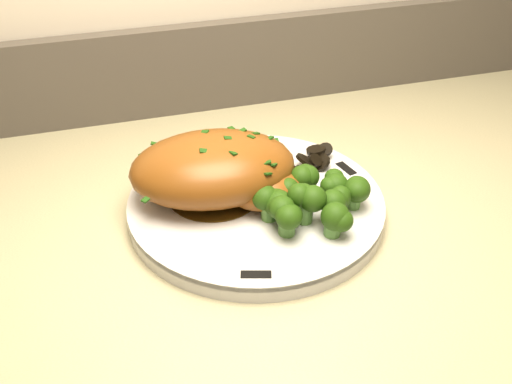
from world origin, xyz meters
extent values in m
cube|color=#BAB286|center=(-0.02, 1.67, 0.87)|extent=(2.05, 0.68, 0.03)
cube|color=#4C443A|center=(-0.02, 1.99, 0.95)|extent=(2.05, 0.02, 0.12)
cylinder|color=silver|center=(0.10, 1.73, 0.90)|extent=(0.28, 0.28, 0.02)
cube|color=black|center=(0.22, 1.76, 0.91)|extent=(0.02, 0.03, 0.00)
cube|color=black|center=(0.02, 1.82, 0.91)|extent=(0.03, 0.03, 0.00)
cube|color=black|center=(0.07, 1.62, 0.91)|extent=(0.03, 0.02, 0.00)
cylinder|color=#3E2A0B|center=(0.06, 1.75, 0.91)|extent=(0.10, 0.10, 0.00)
ellipsoid|color=brown|center=(0.06, 1.75, 0.94)|extent=(0.18, 0.13, 0.07)
ellipsoid|color=brown|center=(0.11, 1.72, 0.92)|extent=(0.09, 0.07, 0.04)
cube|color=#18400D|center=(0.01, 1.76, 0.97)|extent=(0.01, 0.01, 0.00)
cube|color=#18400D|center=(0.03, 1.76, 0.97)|extent=(0.01, 0.01, 0.00)
cube|color=#18400D|center=(0.05, 1.76, 0.97)|extent=(0.01, 0.01, 0.00)
cube|color=#18400D|center=(0.07, 1.76, 0.97)|extent=(0.01, 0.01, 0.00)
cube|color=#18400D|center=(0.09, 1.76, 0.97)|extent=(0.01, 0.01, 0.00)
cube|color=#18400D|center=(0.12, 1.75, 0.97)|extent=(0.01, 0.01, 0.00)
cylinder|color=black|center=(0.19, 1.78, 0.91)|extent=(0.02, 0.02, 0.01)
cylinder|color=black|center=(0.19, 1.79, 0.91)|extent=(0.02, 0.02, 0.01)
cylinder|color=black|center=(0.19, 1.80, 0.91)|extent=(0.02, 0.02, 0.01)
cylinder|color=black|center=(0.18, 1.80, 0.91)|extent=(0.02, 0.02, 0.01)
cylinder|color=black|center=(0.17, 1.81, 0.91)|extent=(0.02, 0.02, 0.01)
cylinder|color=black|center=(0.16, 1.81, 0.91)|extent=(0.02, 0.02, 0.02)
cylinder|color=black|center=(0.15, 1.81, 0.91)|extent=(0.02, 0.02, 0.01)
cylinder|color=black|center=(0.14, 1.81, 0.91)|extent=(0.03, 0.03, 0.00)
cylinder|color=black|center=(0.13, 1.80, 0.91)|extent=(0.03, 0.03, 0.01)
cylinder|color=black|center=(0.13, 1.80, 0.91)|extent=(0.03, 0.03, 0.02)
cylinder|color=black|center=(0.12, 1.79, 0.91)|extent=(0.03, 0.03, 0.01)
cylinder|color=black|center=(0.12, 1.78, 0.91)|extent=(0.02, 0.02, 0.01)
cylinder|color=black|center=(0.12, 1.78, 0.91)|extent=(0.03, 0.03, 0.01)
cylinder|color=black|center=(0.13, 1.77, 0.91)|extent=(0.03, 0.03, 0.01)
cylinder|color=black|center=(0.13, 1.77, 0.91)|extent=(0.03, 0.03, 0.02)
cylinder|color=black|center=(0.14, 1.76, 0.91)|extent=(0.03, 0.03, 0.02)
cylinder|color=black|center=(0.15, 1.76, 0.91)|extent=(0.03, 0.03, 0.01)
cylinder|color=black|center=(0.16, 1.76, 0.91)|extent=(0.03, 0.03, 0.01)
cylinder|color=black|center=(0.17, 1.76, 0.91)|extent=(0.03, 0.03, 0.02)
cylinder|color=black|center=(0.18, 1.77, 0.91)|extent=(0.04, 0.04, 0.01)
cylinder|color=black|center=(0.19, 1.77, 0.91)|extent=(0.03, 0.04, 0.02)
cylinder|color=black|center=(0.19, 1.78, 0.91)|extent=(0.03, 0.03, 0.02)
cylinder|color=#578F3C|center=(0.13, 1.72, 0.92)|extent=(0.02, 0.02, 0.02)
sphere|color=black|center=(0.13, 1.72, 0.93)|extent=(0.03, 0.03, 0.03)
cylinder|color=#578F3C|center=(0.15, 1.73, 0.92)|extent=(0.02, 0.02, 0.02)
sphere|color=black|center=(0.15, 1.73, 0.93)|extent=(0.03, 0.03, 0.03)
cylinder|color=#578F3C|center=(0.18, 1.71, 0.92)|extent=(0.02, 0.02, 0.02)
sphere|color=black|center=(0.18, 1.71, 0.93)|extent=(0.03, 0.03, 0.03)
cylinder|color=#578F3C|center=(0.14, 1.68, 0.92)|extent=(0.02, 0.02, 0.02)
sphere|color=black|center=(0.14, 1.68, 0.93)|extent=(0.03, 0.03, 0.03)
cylinder|color=#578F3C|center=(0.17, 1.68, 0.92)|extent=(0.02, 0.02, 0.02)
sphere|color=black|center=(0.17, 1.68, 0.93)|extent=(0.03, 0.03, 0.03)
cylinder|color=#578F3C|center=(0.20, 1.69, 0.92)|extent=(0.02, 0.02, 0.02)
sphere|color=black|center=(0.20, 1.69, 0.93)|extent=(0.03, 0.03, 0.03)
cylinder|color=#578F3C|center=(0.12, 1.67, 0.92)|extent=(0.02, 0.02, 0.02)
sphere|color=black|center=(0.12, 1.67, 0.93)|extent=(0.03, 0.03, 0.03)
cylinder|color=#578F3C|center=(0.16, 1.65, 0.92)|extent=(0.02, 0.02, 0.02)
sphere|color=black|center=(0.16, 1.65, 0.93)|extent=(0.03, 0.03, 0.03)
cylinder|color=#578F3C|center=(0.11, 1.70, 0.92)|extent=(0.02, 0.02, 0.02)
sphere|color=black|center=(0.11, 1.70, 0.93)|extent=(0.03, 0.03, 0.03)
camera|label=1|loc=(-0.05, 1.20, 1.30)|focal=45.00mm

